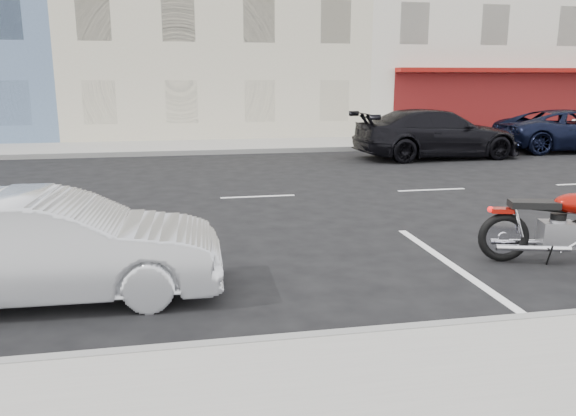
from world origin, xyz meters
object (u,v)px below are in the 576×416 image
object	(u,v)px
fire_hydrant	(573,128)
car_far	(436,134)
sedan_silver	(53,247)
suv_far	(573,130)

from	to	relation	value
fire_hydrant	car_far	size ratio (longest dim) A/B	0.14
sedan_silver	car_far	bearing A→B (deg)	-41.54
suv_far	car_far	xyz separation A→B (m)	(-5.44, -0.74, 0.05)
sedan_silver	suv_far	world-z (taller)	suv_far
car_far	fire_hydrant	bearing A→B (deg)	-67.55
fire_hydrant	sedan_silver	bearing A→B (deg)	-141.15
fire_hydrant	sedan_silver	world-z (taller)	sedan_silver
sedan_silver	suv_far	size ratio (longest dim) A/B	0.74
fire_hydrant	car_far	xyz separation A→B (m)	(-7.62, -3.59, 0.24)
suv_far	car_far	bearing A→B (deg)	102.61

